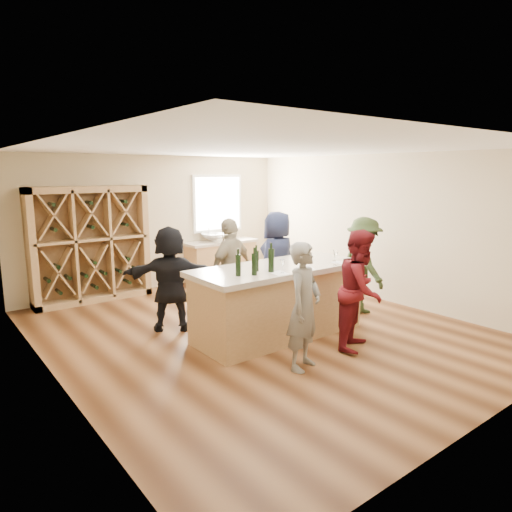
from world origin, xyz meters
TOP-DOWN VIEW (x-y plane):
  - floor at (0.00, 0.00)m, footprint 6.00×7.00m
  - ceiling at (0.00, 0.00)m, footprint 6.00×7.00m
  - wall_back at (0.00, 3.55)m, footprint 6.00×0.10m
  - wall_front at (0.00, -3.55)m, footprint 6.00×0.10m
  - wall_left at (-3.05, 0.00)m, footprint 0.10×7.00m
  - wall_right at (3.05, 0.00)m, footprint 0.10×7.00m
  - window_frame at (1.50, 3.47)m, footprint 1.30×0.06m
  - window_pane at (1.50, 3.44)m, footprint 1.18×0.01m
  - wine_rack at (-1.50, 3.27)m, footprint 2.20×0.45m
  - back_counter_base at (1.40, 3.20)m, footprint 1.60×0.58m
  - back_counter_top at (1.40, 3.20)m, footprint 1.70×0.62m
  - sink at (1.20, 3.20)m, footprint 0.54×0.54m
  - faucet at (1.20, 3.38)m, footprint 0.02×0.02m
  - tasting_counter_base at (0.11, -0.35)m, footprint 2.60×1.00m
  - tasting_counter_top at (0.11, -0.35)m, footprint 2.72×1.12m
  - wine_bottle_a at (-0.76, -0.53)m, footprint 0.08×0.08m
  - wine_bottle_b at (-0.56, -0.62)m, footprint 0.08×0.08m
  - wine_bottle_c at (-0.38, -0.43)m, footprint 0.09×0.09m
  - wine_bottle_d at (-0.26, -0.61)m, footprint 0.11×0.11m
  - wine_bottle_e at (-0.19, -0.53)m, footprint 0.08×0.08m
  - wine_glass_a at (-0.18, -0.76)m, footprint 0.09×0.09m
  - wine_glass_b at (0.29, -0.82)m, footprint 0.08×0.08m
  - wine_glass_c at (0.81, -0.83)m, footprint 0.09×0.09m
  - wine_glass_d at (0.56, -0.48)m, footprint 0.09×0.09m
  - wine_glass_e at (1.07, -0.58)m, footprint 0.07×0.07m
  - tasting_menu_a at (-0.21, -0.73)m, footprint 0.24×0.31m
  - tasting_menu_b at (0.31, -0.72)m, footprint 0.30×0.34m
  - tasting_menu_c at (1.02, -0.75)m, footprint 0.25×0.30m
  - person_near_left at (-0.41, -1.45)m, footprint 0.71×0.62m
  - person_near_right at (0.69, -1.42)m, footprint 0.93×0.76m
  - person_server at (2.08, -0.34)m, footprint 0.85×1.20m
  - person_far_mid at (-0.04, 0.70)m, footprint 1.12×0.79m
  - person_far_right at (1.01, 0.75)m, footprint 0.96×0.73m
  - person_far_left at (-1.06, 0.88)m, footprint 1.58×1.32m

SIDE VIEW (x-z plane):
  - floor at x=0.00m, z-range -0.10..0.00m
  - back_counter_base at x=1.40m, z-range 0.00..0.86m
  - tasting_counter_base at x=0.11m, z-range 0.00..1.00m
  - person_near_left at x=-0.41m, z-range 0.00..1.62m
  - person_far_left at x=-1.06m, z-range 0.00..1.65m
  - person_near_right at x=0.69m, z-range 0.00..1.69m
  - person_server at x=2.08m, z-range 0.00..1.69m
  - person_far_mid at x=-0.04m, z-range 0.00..1.72m
  - person_far_right at x=1.01m, z-range 0.00..1.77m
  - back_counter_top at x=1.40m, z-range 0.86..0.92m
  - sink at x=1.20m, z-range 0.92..1.11m
  - tasting_counter_top at x=0.11m, z-range 1.00..1.08m
  - faucet at x=1.20m, z-range 0.92..1.22m
  - tasting_menu_a at x=-0.21m, z-range 1.08..1.08m
  - tasting_menu_b at x=0.31m, z-range 1.08..1.08m
  - tasting_menu_c at x=1.02m, z-range 1.08..1.08m
  - wine_rack at x=-1.50m, z-range 0.00..2.20m
  - wine_glass_e at x=1.07m, z-range 1.08..1.24m
  - wine_glass_b at x=0.29m, z-range 1.08..1.25m
  - wine_glass_a at x=-0.18m, z-range 1.08..1.27m
  - wine_glass_d at x=0.56m, z-range 1.08..1.28m
  - wine_glass_c at x=0.81m, z-range 1.08..1.28m
  - wine_bottle_e at x=-0.19m, z-range 1.08..1.35m
  - wine_bottle_c at x=-0.38m, z-range 1.08..1.37m
  - wine_bottle_a at x=-0.76m, z-range 1.08..1.37m
  - wine_bottle_b at x=-0.56m, z-range 1.08..1.38m
  - wine_bottle_d at x=-0.26m, z-range 1.08..1.41m
  - wall_back at x=0.00m, z-range 0.00..2.80m
  - wall_front at x=0.00m, z-range 0.00..2.80m
  - wall_left at x=-3.05m, z-range 0.00..2.80m
  - wall_right at x=3.05m, z-range 0.00..2.80m
  - window_frame at x=1.50m, z-range 1.10..2.40m
  - window_pane at x=1.50m, z-range 1.16..2.34m
  - ceiling at x=0.00m, z-range 2.80..2.90m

